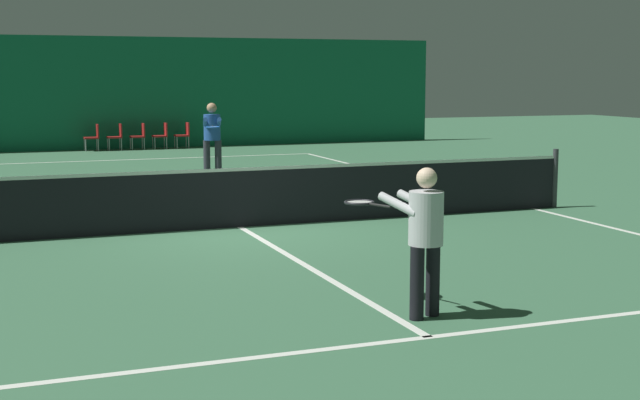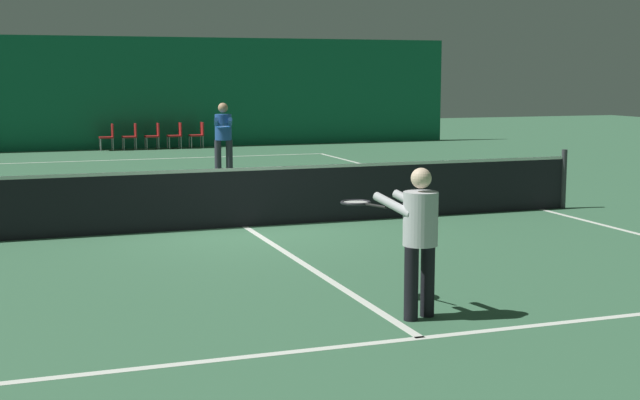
# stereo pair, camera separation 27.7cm
# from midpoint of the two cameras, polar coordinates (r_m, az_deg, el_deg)

# --- Properties ---
(ground_plane) EXTENTS (60.00, 60.00, 0.00)m
(ground_plane) POSITION_cam_midpoint_polar(r_m,az_deg,el_deg) (14.26, -4.26, -1.72)
(ground_plane) COLOR #386647
(backdrop_curtain) EXTENTS (23.00, 0.12, 3.60)m
(backdrop_curtain) POSITION_cam_midpoint_polar(r_m,az_deg,el_deg) (29.58, -12.41, 6.71)
(backdrop_curtain) COLOR #146042
(backdrop_curtain) RESTS_ON ground
(court_line_baseline_far) EXTENTS (11.00, 0.10, 0.00)m
(court_line_baseline_far) POSITION_cam_midpoint_polar(r_m,az_deg,el_deg) (25.84, -11.22, 2.57)
(court_line_baseline_far) COLOR silver
(court_line_baseline_far) RESTS_ON ground
(court_line_service_far) EXTENTS (8.25, 0.10, 0.00)m
(court_line_service_far) POSITION_cam_midpoint_polar(r_m,az_deg,el_deg) (20.44, -8.98, 1.19)
(court_line_service_far) COLOR silver
(court_line_service_far) RESTS_ON ground
(court_line_service_near) EXTENTS (8.25, 0.10, 0.00)m
(court_line_service_near) POSITION_cam_midpoint_polar(r_m,az_deg,el_deg) (8.41, 7.42, -8.75)
(court_line_service_near) COLOR silver
(court_line_service_near) RESTS_ON ground
(court_line_sideline_right) EXTENTS (0.10, 23.80, 0.00)m
(court_line_sideline_right) POSITION_cam_midpoint_polar(r_m,az_deg,el_deg) (16.55, 14.44, -0.58)
(court_line_sideline_right) COLOR silver
(court_line_sideline_right) RESTS_ON ground
(court_line_centre) EXTENTS (0.10, 12.80, 0.00)m
(court_line_centre) POSITION_cam_midpoint_polar(r_m,az_deg,el_deg) (14.26, -4.26, -1.71)
(court_line_centre) COLOR silver
(court_line_centre) RESTS_ON ground
(tennis_net) EXTENTS (12.00, 0.10, 1.07)m
(tennis_net) POSITION_cam_midpoint_polar(r_m,az_deg,el_deg) (14.18, -4.28, 0.31)
(tennis_net) COLOR black
(tennis_net) RESTS_ON ground
(player_near) EXTENTS (0.77, 1.32, 1.52)m
(player_near) POSITION_cam_midpoint_polar(r_m,az_deg,el_deg) (8.90, 7.10, -1.96)
(player_near) COLOR black
(player_near) RESTS_ON ground
(player_far) EXTENTS (0.66, 1.42, 1.73)m
(player_far) POSITION_cam_midpoint_polar(r_m,az_deg,el_deg) (21.37, -5.84, 4.26)
(player_far) COLOR #2D2D38
(player_far) RESTS_ON ground
(courtside_chair_0) EXTENTS (0.44, 0.44, 0.84)m
(courtside_chair_0) POSITION_cam_midpoint_polar(r_m,az_deg,el_deg) (29.04, -13.11, 4.07)
(courtside_chair_0) COLOR #99999E
(courtside_chair_0) RESTS_ON ground
(courtside_chair_1) EXTENTS (0.44, 0.44, 0.84)m
(courtside_chair_1) POSITION_cam_midpoint_polar(r_m,az_deg,el_deg) (29.13, -11.70, 4.12)
(courtside_chair_1) COLOR #99999E
(courtside_chair_1) RESTS_ON ground
(courtside_chair_2) EXTENTS (0.44, 0.44, 0.84)m
(courtside_chair_2) POSITION_cam_midpoint_polar(r_m,az_deg,el_deg) (29.24, -10.30, 4.17)
(courtside_chair_2) COLOR #99999E
(courtside_chair_2) RESTS_ON ground
(courtside_chair_3) EXTENTS (0.44, 0.44, 0.84)m
(courtside_chair_3) POSITION_cam_midpoint_polar(r_m,az_deg,el_deg) (29.36, -8.91, 4.22)
(courtside_chair_3) COLOR #99999E
(courtside_chair_3) RESTS_ON ground
(courtside_chair_4) EXTENTS (0.44, 0.44, 0.84)m
(courtside_chair_4) POSITION_cam_midpoint_polar(r_m,az_deg,el_deg) (29.50, -7.53, 4.27)
(courtside_chair_4) COLOR #99999E
(courtside_chair_4) RESTS_ON ground
(tennis_ball) EXTENTS (0.07, 0.07, 0.07)m
(tennis_ball) POSITION_cam_midpoint_polar(r_m,az_deg,el_deg) (14.15, 7.35, -1.71)
(tennis_ball) COLOR #D1DB33
(tennis_ball) RESTS_ON ground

